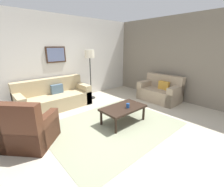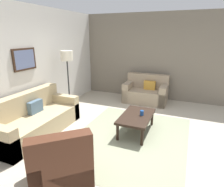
{
  "view_description": "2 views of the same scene",
  "coord_description": "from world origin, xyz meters",
  "px_view_note": "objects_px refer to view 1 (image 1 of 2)",
  "views": [
    {
      "loc": [
        -2.22,
        -2.46,
        1.85
      ],
      "look_at": [
        0.39,
        0.46,
        0.62
      ],
      "focal_mm": 24.65,
      "sensor_mm": 36.0,
      "label": 1
    },
    {
      "loc": [
        -3.52,
        -1.05,
        2.12
      ],
      "look_at": [
        0.18,
        0.5,
        0.89
      ],
      "focal_mm": 30.98,
      "sensor_mm": 36.0,
      "label": 2
    }
  ],
  "objects_px": {
    "armchair_leather": "(28,131)",
    "cup": "(128,106)",
    "framed_artwork": "(56,55)",
    "coffee_table": "(123,109)",
    "couch_main": "(54,98)",
    "couch_loveseat": "(161,92)",
    "lamp_standing": "(90,59)"
  },
  "relations": [
    {
      "from": "armchair_leather",
      "to": "cup",
      "type": "distance_m",
      "value": 2.16
    },
    {
      "from": "armchair_leather",
      "to": "lamp_standing",
      "type": "height_order",
      "value": "lamp_standing"
    },
    {
      "from": "coffee_table",
      "to": "framed_artwork",
      "type": "relative_size",
      "value": 1.74
    },
    {
      "from": "couch_loveseat",
      "to": "framed_artwork",
      "type": "distance_m",
      "value": 3.72
    },
    {
      "from": "armchair_leather",
      "to": "cup",
      "type": "relative_size",
      "value": 10.4
    },
    {
      "from": "lamp_standing",
      "to": "coffee_table",
      "type": "bearing_deg",
      "value": -102.7
    },
    {
      "from": "armchair_leather",
      "to": "coffee_table",
      "type": "distance_m",
      "value": 2.09
    },
    {
      "from": "cup",
      "to": "lamp_standing",
      "type": "distance_m",
      "value": 2.42
    },
    {
      "from": "couch_main",
      "to": "lamp_standing",
      "type": "relative_size",
      "value": 1.23
    },
    {
      "from": "couch_main",
      "to": "framed_artwork",
      "type": "xyz_separation_m",
      "value": [
        0.39,
        0.42,
        1.28
      ]
    },
    {
      "from": "couch_loveseat",
      "to": "coffee_table",
      "type": "distance_m",
      "value": 2.18
    },
    {
      "from": "armchair_leather",
      "to": "framed_artwork",
      "type": "height_order",
      "value": "framed_artwork"
    },
    {
      "from": "couch_loveseat",
      "to": "coffee_table",
      "type": "bearing_deg",
      "value": -172.67
    },
    {
      "from": "couch_loveseat",
      "to": "armchair_leather",
      "type": "relative_size",
      "value": 1.19
    },
    {
      "from": "couch_loveseat",
      "to": "lamp_standing",
      "type": "bearing_deg",
      "value": 133.1
    },
    {
      "from": "couch_loveseat",
      "to": "cup",
      "type": "xyz_separation_m",
      "value": [
        -2.11,
        -0.38,
        0.16
      ]
    },
    {
      "from": "couch_loveseat",
      "to": "armchair_leather",
      "type": "height_order",
      "value": "armchair_leather"
    },
    {
      "from": "armchair_leather",
      "to": "cup",
      "type": "height_order",
      "value": "armchair_leather"
    },
    {
      "from": "couch_main",
      "to": "coffee_table",
      "type": "height_order",
      "value": "couch_main"
    },
    {
      "from": "armchair_leather",
      "to": "lamp_standing",
      "type": "xyz_separation_m",
      "value": [
        2.49,
        1.56,
        1.1
      ]
    },
    {
      "from": "armchair_leather",
      "to": "framed_artwork",
      "type": "distance_m",
      "value": 2.83
    },
    {
      "from": "couch_main",
      "to": "couch_loveseat",
      "type": "height_order",
      "value": "same"
    },
    {
      "from": "couch_loveseat",
      "to": "armchair_leather",
      "type": "bearing_deg",
      "value": 176.6
    },
    {
      "from": "framed_artwork",
      "to": "coffee_table",
      "type": "bearing_deg",
      "value": -78.79
    },
    {
      "from": "coffee_table",
      "to": "framed_artwork",
      "type": "xyz_separation_m",
      "value": [
        -0.5,
        2.55,
        1.21
      ]
    },
    {
      "from": "lamp_standing",
      "to": "framed_artwork",
      "type": "bearing_deg",
      "value": 154.46
    },
    {
      "from": "cup",
      "to": "framed_artwork",
      "type": "bearing_deg",
      "value": 101.71
    },
    {
      "from": "couch_main",
      "to": "coffee_table",
      "type": "bearing_deg",
      "value": -67.26
    },
    {
      "from": "coffee_table",
      "to": "couch_loveseat",
      "type": "bearing_deg",
      "value": 7.33
    },
    {
      "from": "couch_main",
      "to": "armchair_leather",
      "type": "bearing_deg",
      "value": -125.03
    },
    {
      "from": "lamp_standing",
      "to": "armchair_leather",
      "type": "bearing_deg",
      "value": -147.96
    },
    {
      "from": "coffee_table",
      "to": "lamp_standing",
      "type": "bearing_deg",
      "value": 77.3
    }
  ]
}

